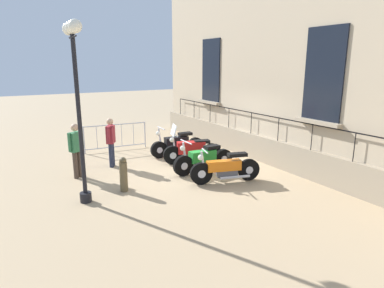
{
  "coord_description": "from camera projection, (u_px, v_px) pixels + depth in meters",
  "views": [
    {
      "loc": [
        5.46,
        8.85,
        3.32
      ],
      "look_at": [
        0.32,
        0.0,
        0.8
      ],
      "focal_mm": 30.8,
      "sensor_mm": 36.0,
      "label": 1
    }
  ],
  "objects": [
    {
      "name": "pedestrian_walking",
      "position": [
        111.0,
        140.0,
        10.66
      ],
      "size": [
        0.38,
        0.47,
        1.61
      ],
      "color": "#23283D",
      "rests_on": "ground_plane"
    },
    {
      "name": "motorcycle_orange",
      "position": [
        225.0,
        169.0,
        9.34
      ],
      "size": [
        2.02,
        0.79,
        0.99
      ],
      "color": "black",
      "rests_on": "ground_plane"
    },
    {
      "name": "pedestrian_standing",
      "position": [
        76.0,
        148.0,
        9.61
      ],
      "size": [
        0.48,
        0.36,
        1.63
      ],
      "color": "#47382D",
      "rests_on": "ground_plane"
    },
    {
      "name": "crowd_barrier",
      "position": [
        116.0,
        136.0,
        12.74
      ],
      "size": [
        2.41,
        0.23,
        1.05
      ],
      "color": "#B7B7BF",
      "rests_on": "ground_plane"
    },
    {
      "name": "ground_plane",
      "position": [
        200.0,
        166.0,
        10.89
      ],
      "size": [
        60.0,
        60.0,
        0.0
      ],
      "primitive_type": "plane",
      "color": "tan"
    },
    {
      "name": "building_facade",
      "position": [
        264.0,
        42.0,
        11.15
      ],
      "size": [
        0.82,
        12.61,
        8.27
      ],
      "color": "tan",
      "rests_on": "ground_plane"
    },
    {
      "name": "motorcycle_green",
      "position": [
        204.0,
        159.0,
        10.23
      ],
      "size": [
        2.1,
        0.67,
        1.06
      ],
      "color": "black",
      "rests_on": "ground_plane"
    },
    {
      "name": "lamppost",
      "position": [
        76.0,
        83.0,
        7.42
      ],
      "size": [
        0.29,
        0.99,
        4.22
      ],
      "color": "black",
      "rests_on": "ground_plane"
    },
    {
      "name": "motorcycle_black",
      "position": [
        177.0,
        145.0,
        12.05
      ],
      "size": [
        2.08,
        0.68,
        1.11
      ],
      "color": "black",
      "rests_on": "ground_plane"
    },
    {
      "name": "motorcycle_red",
      "position": [
        192.0,
        150.0,
        11.15
      ],
      "size": [
        1.96,
        0.91,
        1.35
      ],
      "color": "black",
      "rests_on": "ground_plane"
    },
    {
      "name": "bollard",
      "position": [
        123.0,
        174.0,
        8.67
      ],
      "size": [
        0.21,
        0.21,
        0.94
      ],
      "color": "brown",
      "rests_on": "ground_plane"
    }
  ]
}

